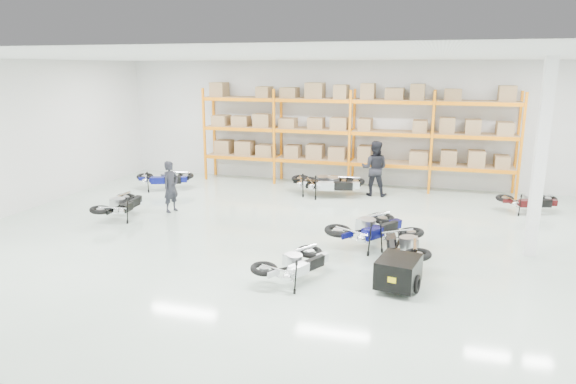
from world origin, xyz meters
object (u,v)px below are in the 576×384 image
(moto_black_far_left, at_px, (120,201))
(moto_back_b, at_px, (332,180))
(moto_back_a, at_px, (164,175))
(moto_back_c, at_px, (321,178))
(moto_silver_left, at_px, (295,258))
(person_back, at_px, (374,168))
(person_left, at_px, (171,187))
(moto_back_d, at_px, (529,197))
(trailer, at_px, (398,272))
(moto_blue_centre, at_px, (368,223))
(moto_touring_right, at_px, (404,239))

(moto_black_far_left, relative_size, moto_back_b, 0.89)
(moto_back_a, relative_size, moto_back_c, 0.93)
(moto_silver_left, height_order, person_back, person_back)
(moto_silver_left, bearing_deg, person_left, -10.67)
(moto_back_c, relative_size, person_back, 1.00)
(moto_back_b, xyz_separation_m, moto_back_c, (-0.40, 0.14, -0.01))
(moto_silver_left, xyz_separation_m, moto_black_far_left, (-6.04, 2.94, 0.03))
(moto_black_far_left, bearing_deg, moto_back_c, -143.91)
(moto_back_c, bearing_deg, moto_black_far_left, 129.52)
(moto_back_b, relative_size, moto_back_d, 1.23)
(moto_black_far_left, distance_m, moto_back_b, 6.81)
(trailer, xyz_separation_m, person_back, (-1.40, 7.59, 0.55))
(moto_silver_left, height_order, moto_back_b, moto_back_b)
(moto_black_far_left, bearing_deg, moto_back_a, -85.73)
(moto_back_c, xyz_separation_m, moto_back_d, (6.47, -0.43, -0.10))
(moto_blue_centre, relative_size, person_left, 1.24)
(moto_back_c, bearing_deg, moto_blue_centre, -156.42)
(moto_back_b, bearing_deg, moto_blue_centre, -170.34)
(moto_back_b, bearing_deg, person_back, -78.80)
(person_left, height_order, person_back, person_back)
(moto_blue_centre, relative_size, person_back, 1.03)
(moto_back_b, height_order, person_back, person_back)
(moto_back_d, bearing_deg, moto_back_b, 73.07)
(moto_silver_left, distance_m, moto_back_d, 8.72)
(moto_back_c, distance_m, moto_back_d, 6.49)
(moto_blue_centre, xyz_separation_m, moto_back_c, (-2.23, 4.71, -0.02))
(moto_blue_centre, xyz_separation_m, trailer, (0.92, -2.43, -0.20))
(moto_back_c, height_order, person_back, person_back)
(moto_touring_right, xyz_separation_m, moto_back_a, (-8.69, 4.76, -0.01))
(trailer, distance_m, moto_back_d, 7.49)
(moto_silver_left, relative_size, trailer, 1.01)
(moto_silver_left, xyz_separation_m, person_back, (0.66, 7.73, 0.44))
(moto_back_b, xyz_separation_m, person_back, (1.34, 0.58, 0.35))
(trailer, bearing_deg, moto_back_c, 124.37)
(moto_silver_left, relative_size, person_left, 1.04)
(moto_blue_centre, distance_m, moto_back_b, 4.92)
(moto_silver_left, xyz_separation_m, moto_touring_right, (2.06, 1.74, 0.05))
(moto_touring_right, bearing_deg, moto_back_b, 109.24)
(moto_silver_left, distance_m, person_back, 7.77)
(trailer, bearing_deg, moto_touring_right, 100.62)
(moto_back_d, height_order, person_left, person_left)
(moto_black_far_left, height_order, person_left, person_left)
(moto_touring_right, height_order, person_back, person_back)
(moto_silver_left, distance_m, moto_touring_right, 2.70)
(moto_back_d, bearing_deg, trailer, 139.44)
(moto_black_far_left, bearing_deg, person_left, -140.79)
(moto_touring_right, xyz_separation_m, trailer, (0.00, -1.60, -0.16))
(trailer, distance_m, moto_back_b, 7.53)
(moto_back_a, bearing_deg, moto_back_c, -101.69)
(moto_blue_centre, height_order, moto_touring_right, moto_blue_centre)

